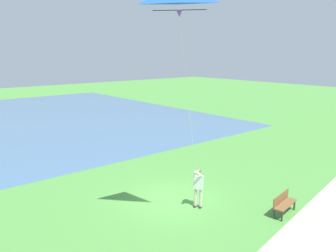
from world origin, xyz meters
The scene contains 4 objects.
ground_plane centered at (0.00, 0.00, 0.00)m, with size 120.00×120.00×0.00m, color #4C8E3D.
person_kite_flyer centered at (-1.28, -0.35, 1.05)m, with size 0.52×0.62×1.83m.
flying_kite centered at (-2.28, 1.64, 8.27)m, with size 1.91×2.58×6.98m.
park_bench_near_walkway centered at (-4.04, -2.67, 0.51)m, with size 0.68×1.55×0.88m.
Camera 1 is at (-11.03, 9.53, 6.64)m, focal length 36.16 mm.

